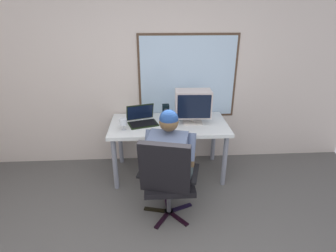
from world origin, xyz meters
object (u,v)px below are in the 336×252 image
desk (169,129)px  person_seated (171,156)px  office_chair (167,177)px  laptop (142,118)px  cd_case (169,129)px  wine_glass (123,122)px  crt_monitor (193,104)px  desk_speaker (166,112)px

desk → person_seated: 0.65m
office_chair → laptop: size_ratio=2.33×
cd_case → laptop: bearing=147.0°
desk → office_chair: 0.92m
wine_glass → cd_case: size_ratio=0.93×
person_seated → wine_glass: (-0.54, 0.47, 0.22)m
office_chair → laptop: (-0.27, 0.95, 0.25)m
desk → cd_case: (-0.01, -0.18, 0.09)m
desk → crt_monitor: 0.45m
person_seated → crt_monitor: person_seated is taller
desk → crt_monitor: (0.30, 0.00, 0.34)m
person_seated → wine_glass: person_seated is taller
office_chair → laptop: office_chair is taller
person_seated → desk_speaker: 0.83m
laptop → cd_case: size_ratio=2.73×
wine_glass → desk_speaker: size_ratio=0.72×
cd_case → crt_monitor: bearing=29.2°
cd_case → desk: bearing=85.6°
laptop → cd_case: laptop is taller
desk → desk_speaker: size_ratio=7.48×
office_chair → desk_speaker: bearing=87.5°
office_chair → crt_monitor: (0.38, 0.92, 0.45)m
laptop → desk_speaker: 0.34m
desk → cd_case: cd_case is taller
office_chair → crt_monitor: crt_monitor is taller
laptop → wine_glass: size_ratio=2.94×
laptop → cd_case: (0.33, -0.22, -0.06)m
laptop → office_chair: bearing=-74.3°
person_seated → cd_case: person_seated is taller
crt_monitor → person_seated: bearing=-116.4°
desk_speaker → cd_case: bearing=-87.1°
laptop → desk_speaker: bearing=20.8°
desk → laptop: size_ratio=3.53×
laptop → desk_speaker: (0.31, 0.12, 0.04)m
office_chair → desk: bearing=85.2°
crt_monitor → desk_speaker: size_ratio=2.28×
office_chair → cd_case: (0.06, 0.74, 0.20)m
office_chair → cd_case: size_ratio=6.36×
person_seated → desk: bearing=88.5°
office_chair → crt_monitor: size_ratio=2.17×
crt_monitor → laptop: 0.68m
cd_case → desk_speaker: bearing=92.9°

